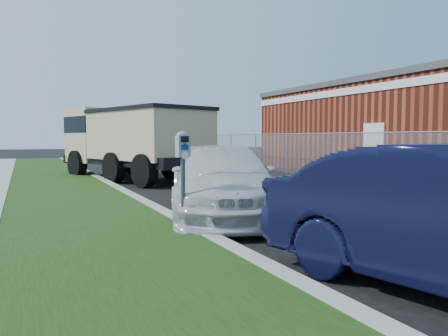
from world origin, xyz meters
name	(u,v)px	position (x,y,z in m)	size (l,w,h in m)	color
ground	(308,219)	(0.00, 0.00, 0.00)	(120.00, 120.00, 0.00)	black
streetside	(3,220)	(-5.57, 2.00, 0.07)	(6.12, 50.00, 0.15)	gray
chainlink_fence	(328,147)	(6.00, 7.00, 1.26)	(0.06, 30.06, 30.00)	slate
brick_building	(416,127)	(12.00, 8.00, 2.13)	(9.20, 14.20, 4.17)	maroon
parking_meter	(183,159)	(-2.87, -0.63, 1.29)	(0.23, 0.17, 1.58)	#3F4247
white_wagon	(221,180)	(-1.41, 1.14, 0.73)	(2.05, 5.04, 1.46)	silver
dump_truck	(131,139)	(-1.32, 9.83, 1.59)	(4.76, 7.65, 2.82)	black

